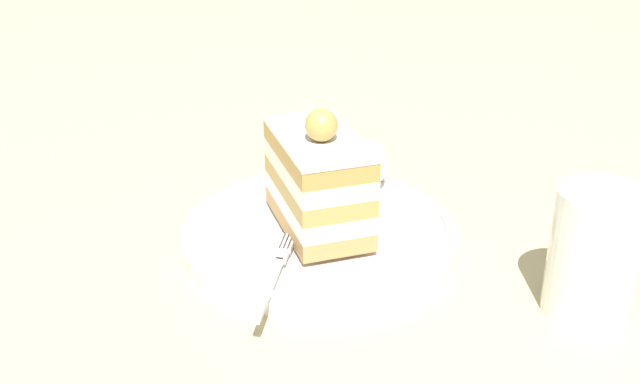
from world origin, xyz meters
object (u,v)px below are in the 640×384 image
object	(u,v)px
fork	(275,272)
drink_glass_near	(592,260)
dessert_plate	(320,232)
whipped_cream_dollop	(369,164)
cake_slice	(318,180)

from	to	relation	value
fork	drink_glass_near	world-z (taller)	drink_glass_near
dessert_plate	whipped_cream_dollop	bearing A→B (deg)	5.85
dessert_plate	cake_slice	distance (m)	0.05
cake_slice	drink_glass_near	xyz separation A→B (m)	(0.04, -0.22, -0.02)
dessert_plate	drink_glass_near	distance (m)	0.23
dessert_plate	fork	distance (m)	0.09
drink_glass_near	whipped_cream_dollop	bearing A→B (deg)	78.38
whipped_cream_dollop	fork	xyz separation A→B (m)	(-0.18, -0.03, -0.02)
whipped_cream_dollop	drink_glass_near	world-z (taller)	drink_glass_near
dessert_plate	cake_slice	xyz separation A→B (m)	(-0.00, -0.00, 0.05)
cake_slice	whipped_cream_dollop	size ratio (longest dim) A/B	3.01
dessert_plate	drink_glass_near	bearing A→B (deg)	-79.73
whipped_cream_dollop	drink_glass_near	xyz separation A→B (m)	(-0.05, -0.23, 0.00)
cake_slice	drink_glass_near	size ratio (longest dim) A/B	1.32
fork	cake_slice	bearing A→B (deg)	14.96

